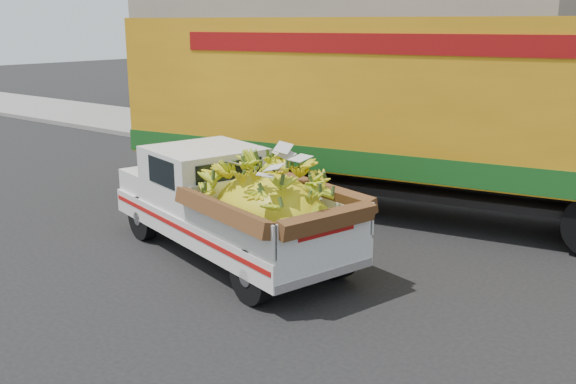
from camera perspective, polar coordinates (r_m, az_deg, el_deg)
The scene contains 6 objects.
ground at distance 10.18m, azimuth -2.98°, elevation -6.52°, with size 100.00×100.00×0.00m, color black.
curb at distance 15.42m, azimuth 12.88°, elevation 0.83°, with size 60.00×0.25×0.15m, color gray.
sidewalk at distance 17.30m, azimuth 15.85°, elevation 2.13°, with size 60.00×4.00×0.14m, color gray.
building_left at distance 25.91m, azimuth 4.55°, elevation 12.11°, with size 18.00×6.00×5.00m, color gray.
pickup_truck at distance 10.03m, azimuth -4.14°, elevation -1.38°, with size 5.11×2.93×1.69m.
semi_trailer at distance 12.64m, azimuth 10.91°, elevation 7.37°, with size 12.08×4.57×3.80m.
Camera 1 is at (6.22, -7.16, 3.70)m, focal length 40.00 mm.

